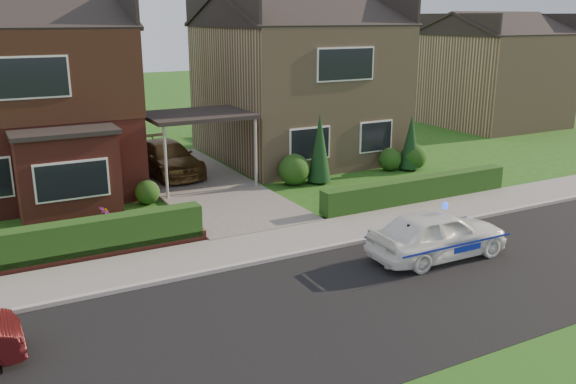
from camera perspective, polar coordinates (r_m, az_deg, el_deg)
ground at (r=14.17m, az=7.59°, el=-9.93°), size 120.00×120.00×0.00m
road at (r=14.17m, az=7.59°, el=-9.93°), size 60.00×6.00×0.02m
kerb at (r=16.49m, az=1.41°, el=-5.71°), size 60.00×0.16×0.12m
sidewalk at (r=17.35m, az=-0.30°, el=-4.61°), size 60.00×2.00×0.10m
driveway at (r=23.38m, az=-8.23°, el=0.74°), size 3.80×12.00×0.12m
house_left at (r=24.34m, az=-24.11°, el=9.12°), size 7.50×9.53×7.25m
house_right at (r=27.81m, az=0.74°, el=10.90°), size 7.50×8.06×7.25m
carport_link at (r=22.80m, az=-8.45°, el=7.02°), size 3.80×3.00×2.77m
dwarf_wall at (r=16.77m, az=-20.25°, el=-5.94°), size 7.70×0.25×0.36m
hedge_left at (r=16.97m, az=-20.26°, el=-6.33°), size 7.50×0.55×0.90m
hedge_right at (r=21.46m, az=11.92°, el=-1.01°), size 7.50×0.55×0.80m
shrub_left_mid at (r=20.63m, az=-17.12°, el=-0.17°), size 1.32×1.32×1.32m
shrub_left_near at (r=21.31m, az=-13.02°, el=-0.02°), size 0.84×0.84×0.84m
shrub_right_near at (r=23.10m, az=0.57°, el=2.11°), size 1.20×1.20×1.20m
shrub_right_mid at (r=25.68m, az=9.51°, el=3.04°), size 0.96×0.96×0.96m
shrub_right_far at (r=26.05m, az=11.67°, el=3.25°), size 1.08×1.08×1.08m
conifer_a at (r=23.26m, az=2.98°, el=3.96°), size 0.90×0.90×2.60m
conifer_b at (r=25.81m, az=11.39°, el=4.42°), size 0.90×0.90×2.20m
neighbour_right at (r=38.25m, az=18.45°, el=9.92°), size 6.50×7.00×5.20m
police_car at (r=16.56m, az=13.83°, el=-3.87°), size 3.56×3.91×1.49m
driveway_car at (r=24.75m, az=-11.26°, el=3.14°), size 2.18×4.58×1.29m
potted_plant_a at (r=17.27m, az=-24.01°, el=-4.95°), size 0.47×0.38×0.79m
potted_plant_b at (r=17.36m, az=-20.13°, el=-4.43°), size 0.55×0.53×0.78m
potted_plant_c at (r=18.90m, az=-16.76°, el=-2.51°), size 0.53×0.53×0.75m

